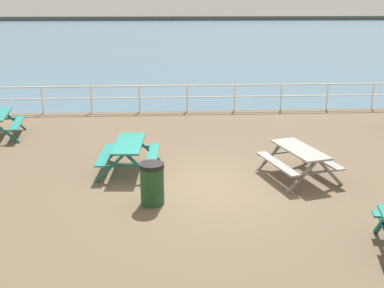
{
  "coord_description": "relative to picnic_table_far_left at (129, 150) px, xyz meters",
  "views": [
    {
      "loc": [
        -0.84,
        -10.0,
        4.31
      ],
      "look_at": [
        -0.21,
        0.91,
        0.8
      ],
      "focal_mm": 42.01,
      "sensor_mm": 36.0,
      "label": 1
    }
  ],
  "objects": [
    {
      "name": "ground_plane",
      "position": [
        1.83,
        -1.19,
        -0.68
      ],
      "size": [
        30.0,
        24.0,
        0.2
      ],
      "primitive_type": "cube",
      "color": "brown"
    },
    {
      "name": "sea_band",
      "position": [
        1.83,
        51.56,
        -0.58
      ],
      "size": [
        142.0,
        90.0,
        0.01
      ],
      "primitive_type": "cube",
      "color": "#476B84",
      "rests_on": "ground"
    },
    {
      "name": "distant_shoreline",
      "position": [
        1.83,
        94.56,
        -0.58
      ],
      "size": [
        142.0,
        6.0,
        1.8
      ],
      "primitive_type": "cube",
      "color": "#4C4C47",
      "rests_on": "ground"
    },
    {
      "name": "seaward_railing",
      "position": [
        1.83,
        6.56,
        0.17
      ],
      "size": [
        23.07,
        0.07,
        1.08
      ],
      "color": "white",
      "rests_on": "ground"
    },
    {
      "name": "picnic_table_far_left",
      "position": [
        0.0,
        0.0,
        0.0
      ],
      "size": [
        1.62,
        1.87,
        0.8
      ],
      "rotation": [
        0.0,
        0.0,
        1.52
      ],
      "color": "#1E7A70",
      "rests_on": "ground"
    },
    {
      "name": "picnic_table_far_right",
      "position": [
        4.31,
        -0.72,
        0.0
      ],
      "size": [
        1.92,
        2.13,
        0.8
      ],
      "rotation": [
        0.0,
        0.0,
        1.84
      ],
      "color": "gray",
      "rests_on": "ground"
    },
    {
      "name": "litter_bin",
      "position": [
        0.65,
        -2.07,
        -0.1
      ],
      "size": [
        0.55,
        0.55,
        0.95
      ],
      "color": "#1E4723",
      "rests_on": "ground"
    }
  ]
}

